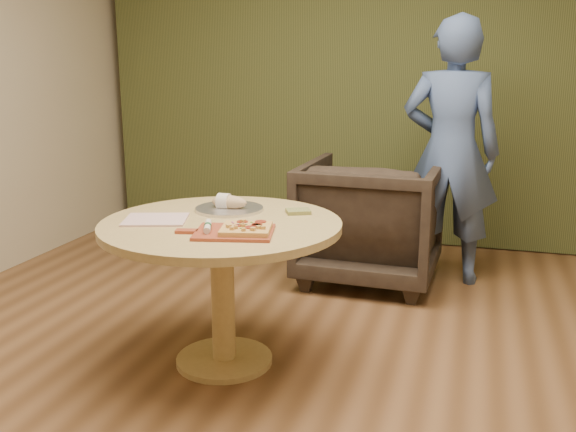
% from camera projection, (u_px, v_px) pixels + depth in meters
% --- Properties ---
extents(room_shell, '(5.04, 6.04, 2.84)m').
position_uv_depth(room_shell, '(275.00, 91.00, 2.56)').
color(room_shell, brown).
rests_on(room_shell, ground).
extents(curtain, '(4.80, 0.14, 2.78)m').
position_uv_depth(curtain, '(382.00, 74.00, 5.26)').
color(curtain, '#363E1C').
rests_on(curtain, ground).
extents(pedestal_table, '(1.18, 1.18, 0.75)m').
position_uv_depth(pedestal_table, '(222.00, 249.00, 3.17)').
color(pedestal_table, tan).
rests_on(pedestal_table, ground).
extents(pizza_paddle, '(0.47, 0.35, 0.01)m').
position_uv_depth(pizza_paddle, '(232.00, 232.00, 2.91)').
color(pizza_paddle, '#9A4027').
rests_on(pizza_paddle, pedestal_table).
extents(flatbread_pizza, '(0.26, 0.26, 0.04)m').
position_uv_depth(flatbread_pizza, '(246.00, 228.00, 2.90)').
color(flatbread_pizza, tan).
rests_on(flatbread_pizza, pizza_paddle).
extents(cutlery_roll, '(0.09, 0.19, 0.03)m').
position_uv_depth(cutlery_roll, '(208.00, 226.00, 2.93)').
color(cutlery_roll, beige).
rests_on(cutlery_roll, pizza_paddle).
extents(newspaper, '(0.36, 0.33, 0.01)m').
position_uv_depth(newspaper, '(156.00, 220.00, 3.15)').
color(newspaper, white).
rests_on(newspaper, pedestal_table).
extents(serving_tray, '(0.36, 0.36, 0.02)m').
position_uv_depth(serving_tray, '(229.00, 209.00, 3.36)').
color(serving_tray, silver).
rests_on(serving_tray, pedestal_table).
extents(bread_roll, '(0.19, 0.09, 0.09)m').
position_uv_depth(bread_roll, '(228.00, 202.00, 3.36)').
color(bread_roll, tan).
rests_on(bread_roll, serving_tray).
extents(green_packet, '(0.15, 0.14, 0.02)m').
position_uv_depth(green_packet, '(298.00, 211.00, 3.30)').
color(green_packet, brown).
rests_on(green_packet, pedestal_table).
extents(armchair, '(0.95, 0.89, 0.94)m').
position_uv_depth(armchair, '(371.00, 215.00, 4.44)').
color(armchair, black).
rests_on(armchair, ground).
extents(person_standing, '(0.68, 0.46, 1.81)m').
position_uv_depth(person_standing, '(450.00, 152.00, 4.36)').
color(person_standing, '#425988').
rests_on(person_standing, ground).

